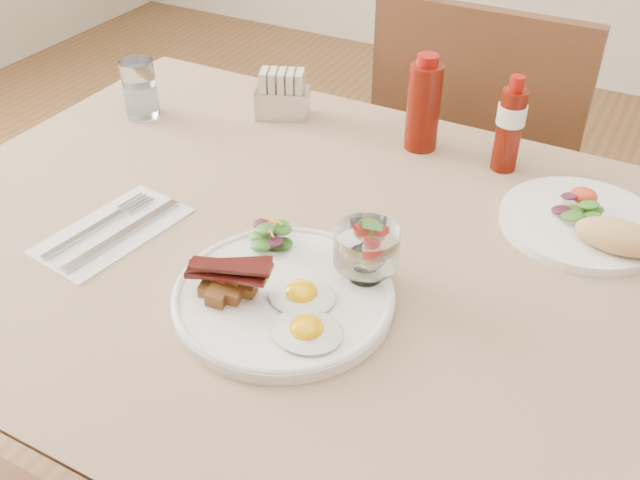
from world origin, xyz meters
TOP-DOWN VIEW (x-y plane):
  - table at (0.00, 0.00)m, footprint 1.33×0.88m
  - chair_far at (0.00, 0.66)m, footprint 0.42×0.42m
  - main_plate at (-0.03, -0.13)m, footprint 0.28×0.28m
  - fried_eggs at (0.02, -0.15)m, footprint 0.14×0.15m
  - bacon_potato_pile at (-0.08, -0.16)m, footprint 0.12×0.08m
  - side_salad at (-0.09, -0.05)m, footprint 0.07×0.07m
  - fruit_cup at (0.05, -0.05)m, footprint 0.08×0.08m
  - second_plate at (0.28, 0.21)m, footprint 0.23×0.23m
  - ketchup_bottle at (-0.02, 0.33)m, footprint 0.06×0.06m
  - hot_sauce_bottle at (0.12, 0.33)m, footprint 0.05×0.05m
  - sugar_caddy at (-0.29, 0.32)m, footprint 0.11×0.09m
  - water_glass at (-0.52, 0.20)m, footprint 0.06×0.06m
  - napkin_cutlery at (-0.32, -0.11)m, footprint 0.15×0.23m

SIDE VIEW (x-z plane):
  - chair_far at x=0.00m, z-range 0.06..0.99m
  - table at x=0.00m, z-range 0.29..1.04m
  - napkin_cutlery at x=-0.32m, z-range 0.75..0.76m
  - main_plate at x=-0.03m, z-range 0.75..0.77m
  - second_plate at x=0.28m, z-range 0.74..0.80m
  - fried_eggs at x=0.02m, z-range 0.76..0.79m
  - side_salad at x=-0.09m, z-range 0.77..0.80m
  - sugar_caddy at x=-0.29m, z-range 0.75..0.83m
  - bacon_potato_pile at x=-0.08m, z-range 0.77..0.82m
  - water_glass at x=-0.52m, z-range 0.75..0.85m
  - fruit_cup at x=0.05m, z-range 0.77..0.86m
  - ketchup_bottle at x=-0.02m, z-range 0.75..0.91m
  - hot_sauce_bottle at x=0.12m, z-range 0.75..0.91m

